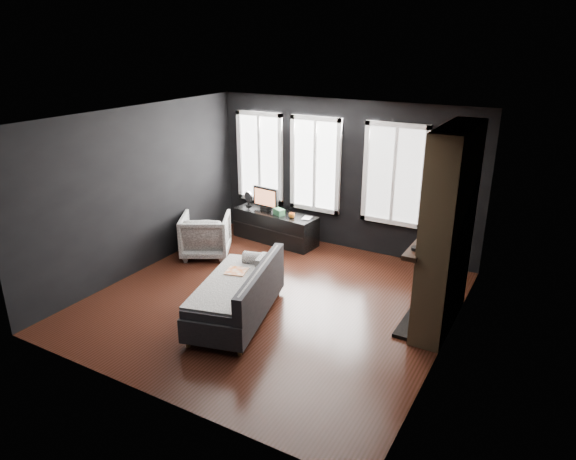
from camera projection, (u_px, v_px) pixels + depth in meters
The scene contains 18 objects.
floor at pixel (272, 301), 7.65m from camera, with size 5.00×5.00×0.00m, color black.
ceiling at pixel (270, 118), 6.70m from camera, with size 5.00×5.00×0.00m, color white.
wall_back at pixel (343, 176), 9.21m from camera, with size 5.00×0.02×2.70m, color black.
wall_left at pixel (140, 191), 8.33m from camera, with size 0.02×5.00×2.70m, color black.
wall_right at pixel (453, 249), 6.02m from camera, with size 0.02×5.00×2.70m, color black.
windows at pixel (321, 116), 9.02m from camera, with size 4.00×0.16×1.76m, color white, non-canonical shape.
fireplace at pixel (448, 231), 6.60m from camera, with size 0.70×1.62×2.70m, color #93724C, non-canonical shape.
sofa at pixel (236, 292), 7.05m from camera, with size 0.94×1.88×0.81m, color black, non-canonical shape.
stripe_pillow at pixel (261, 267), 7.39m from camera, with size 0.08×0.33×0.33m, color gray.
armchair at pixel (205, 233), 9.12m from camera, with size 0.82×0.77×0.84m, color silver.
media_console at pixel (275, 227), 9.81m from camera, with size 1.68×0.53×0.58m, color black, non-canonical shape.
monitor at pixel (266, 197), 9.74m from camera, with size 0.57×0.12×0.51m, color black, non-canonical shape.
desk_fan at pixel (248, 199), 10.01m from camera, with size 0.22×0.22×0.31m, color #9D9D9D, non-canonical shape.
mug at pixel (292, 215), 9.39m from camera, with size 0.12×0.09×0.12m, color orange.
book at pixel (303, 213), 9.37m from camera, with size 0.15×0.02×0.21m, color #B3A68A.
storage_box at pixel (279, 212), 9.55m from camera, with size 0.21×0.14×0.12m, color #306940.
mantel_vase at pixel (437, 219), 7.09m from camera, with size 0.20×0.21×0.20m, color #C18D26.
mantel_clock at pixel (416, 249), 6.30m from camera, with size 0.12×0.12×0.04m, color black.
Camera 1 is at (3.55, -5.79, 3.68)m, focal length 32.00 mm.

